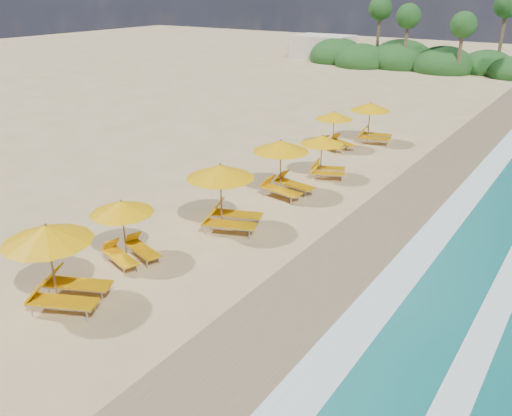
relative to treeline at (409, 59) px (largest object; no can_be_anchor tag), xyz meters
name	(u,v)px	position (x,y,z in m)	size (l,w,h in m)	color
ground	(256,238)	(9.94, -45.51, -1.00)	(160.00, 160.00, 0.00)	tan
wet_sand	(355,266)	(13.94, -45.51, -0.99)	(4.00, 160.00, 0.01)	#897452
surf_foam	(435,289)	(16.64, -45.51, -0.97)	(4.00, 160.00, 0.01)	white
station_2	(58,260)	(7.70, -52.41, 0.47)	(3.43, 3.41, 2.61)	olive
station_3	(126,227)	(7.29, -49.40, 0.23)	(2.75, 2.67, 2.19)	olive
station_4	(226,193)	(8.53, -45.44, 0.48)	(3.40, 3.34, 2.64)	olive
station_5	(284,164)	(8.48, -41.11, 0.43)	(2.99, 2.84, 2.54)	olive
station_6	(325,153)	(8.89, -37.97, 0.20)	(2.79, 2.78, 2.13)	olive
station_7	(335,128)	(7.18, -33.30, 0.23)	(2.85, 2.83, 2.19)	olive
station_8	(372,120)	(8.36, -30.79, 0.36)	(2.99, 2.89, 2.43)	olive
treeline	(409,59)	(0.00, 0.00, 0.00)	(25.80, 8.80, 9.74)	#163D14
beach_building	(323,47)	(-12.06, 2.49, 0.40)	(7.00, 5.00, 2.80)	beige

